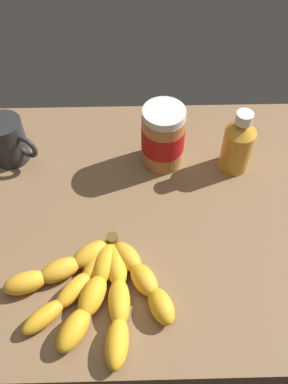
{
  "coord_description": "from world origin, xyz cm",
  "views": [
    {
      "loc": [
        3.33,
        45.63,
        65.15
      ],
      "look_at": [
        2.22,
        -0.9,
        4.93
      ],
      "focal_mm": 40.14,
      "sensor_mm": 36.0,
      "label": 1
    }
  ],
  "objects_px": {
    "banana_bunch": "(97,287)",
    "honey_bottle": "(238,144)",
    "peanut_butter_jar": "(163,137)",
    "coffee_mug": "(8,140)"
  },
  "relations": [
    {
      "from": "banana_bunch",
      "to": "honey_bottle",
      "type": "bearing_deg",
      "value": -134.23
    },
    {
      "from": "honey_bottle",
      "to": "peanut_butter_jar",
      "type": "bearing_deg",
      "value": -7.21
    },
    {
      "from": "honey_bottle",
      "to": "coffee_mug",
      "type": "bearing_deg",
      "value": -4.29
    },
    {
      "from": "peanut_butter_jar",
      "to": "banana_bunch",
      "type": "bearing_deg",
      "value": 67.54
    },
    {
      "from": "banana_bunch",
      "to": "coffee_mug",
      "type": "relative_size",
      "value": 2.7
    },
    {
      "from": "honey_bottle",
      "to": "coffee_mug",
      "type": "xyz_separation_m",
      "value": [
        0.45,
        -0.03,
        -0.01
      ]
    },
    {
      "from": "banana_bunch",
      "to": "honey_bottle",
      "type": "distance_m",
      "value": 0.38
    },
    {
      "from": "honey_bottle",
      "to": "coffee_mug",
      "type": "height_order",
      "value": "honey_bottle"
    },
    {
      "from": "peanut_butter_jar",
      "to": "coffee_mug",
      "type": "height_order",
      "value": "peanut_butter_jar"
    },
    {
      "from": "peanut_butter_jar",
      "to": "coffee_mug",
      "type": "bearing_deg",
      "value": -2.91
    }
  ]
}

